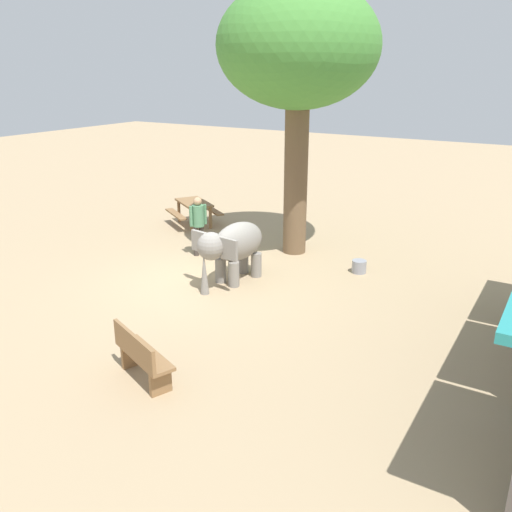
{
  "coord_description": "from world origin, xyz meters",
  "views": [
    {
      "loc": [
        9.72,
        7.36,
        4.87
      ],
      "look_at": [
        -0.29,
        1.34,
        0.8
      ],
      "focal_mm": 38.02,
      "sensor_mm": 36.0,
      "label": 1
    }
  ],
  "objects_px": {
    "picnic_table_near": "(194,208)",
    "feed_bucket": "(359,266)",
    "shade_tree_main": "(299,50)",
    "elephant": "(232,246)",
    "person_handler": "(198,222)",
    "wooden_bench": "(141,355)"
  },
  "relations": [
    {
      "from": "wooden_bench",
      "to": "person_handler",
      "type": "bearing_deg",
      "value": 140.1
    },
    {
      "from": "person_handler",
      "to": "picnic_table_near",
      "type": "xyz_separation_m",
      "value": [
        -2.32,
        -1.92,
        -0.36
      ]
    },
    {
      "from": "picnic_table_near",
      "to": "feed_bucket",
      "type": "distance_m",
      "value": 6.34
    },
    {
      "from": "elephant",
      "to": "shade_tree_main",
      "type": "relative_size",
      "value": 0.3
    },
    {
      "from": "elephant",
      "to": "picnic_table_near",
      "type": "bearing_deg",
      "value": -124.22
    },
    {
      "from": "elephant",
      "to": "person_handler",
      "type": "xyz_separation_m",
      "value": [
        -1.17,
        -1.87,
        0.04
      ]
    },
    {
      "from": "elephant",
      "to": "person_handler",
      "type": "distance_m",
      "value": 2.21
    },
    {
      "from": "wooden_bench",
      "to": "shade_tree_main",
      "type": "bearing_deg",
      "value": 119.0
    },
    {
      "from": "person_handler",
      "to": "shade_tree_main",
      "type": "relative_size",
      "value": 0.23
    },
    {
      "from": "person_handler",
      "to": "picnic_table_near",
      "type": "relative_size",
      "value": 0.79
    },
    {
      "from": "person_handler",
      "to": "wooden_bench",
      "type": "height_order",
      "value": "person_handler"
    },
    {
      "from": "wooden_bench",
      "to": "feed_bucket",
      "type": "distance_m",
      "value": 6.68
    },
    {
      "from": "feed_bucket",
      "to": "shade_tree_main",
      "type": "bearing_deg",
      "value": -106.17
    },
    {
      "from": "person_handler",
      "to": "wooden_bench",
      "type": "distance_m",
      "value": 6.36
    },
    {
      "from": "picnic_table_near",
      "to": "feed_bucket",
      "type": "xyz_separation_m",
      "value": [
        1.36,
        6.17,
        -0.43
      ]
    },
    {
      "from": "person_handler",
      "to": "wooden_bench",
      "type": "relative_size",
      "value": 1.12
    },
    {
      "from": "elephant",
      "to": "feed_bucket",
      "type": "distance_m",
      "value": 3.28
    },
    {
      "from": "elephant",
      "to": "picnic_table_near",
      "type": "relative_size",
      "value": 1.0
    },
    {
      "from": "shade_tree_main",
      "to": "picnic_table_near",
      "type": "height_order",
      "value": "shade_tree_main"
    },
    {
      "from": "person_handler",
      "to": "feed_bucket",
      "type": "relative_size",
      "value": 4.5
    },
    {
      "from": "picnic_table_near",
      "to": "feed_bucket",
      "type": "height_order",
      "value": "picnic_table_near"
    },
    {
      "from": "elephant",
      "to": "picnic_table_near",
      "type": "height_order",
      "value": "elephant"
    }
  ]
}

